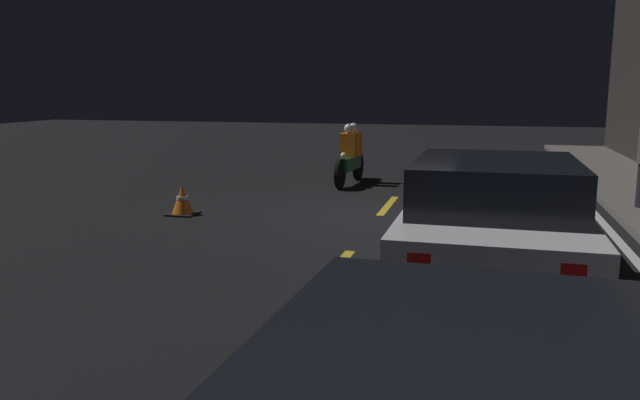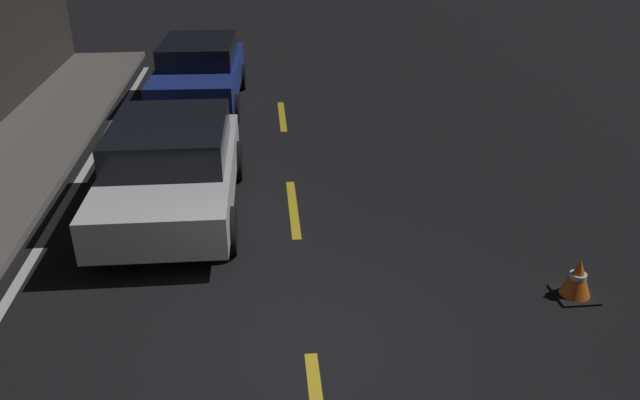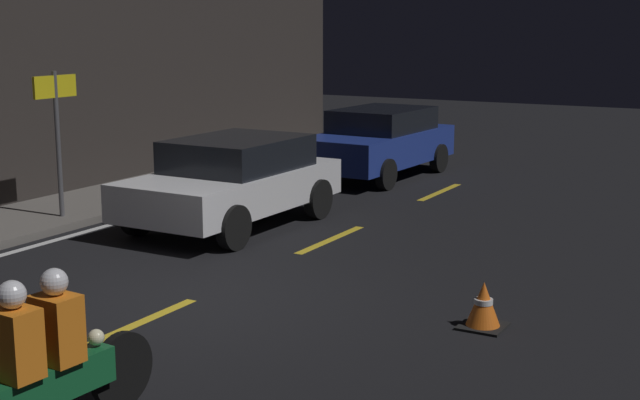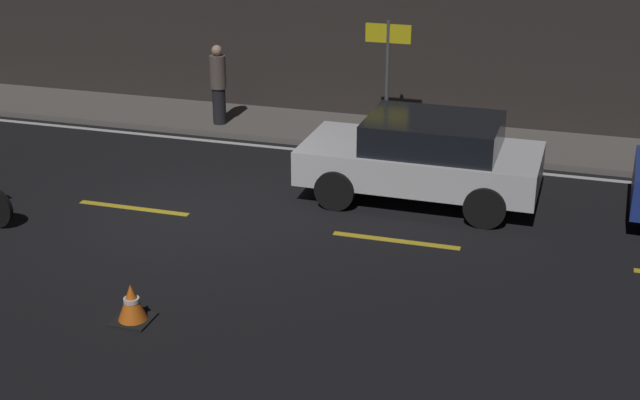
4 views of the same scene
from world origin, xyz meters
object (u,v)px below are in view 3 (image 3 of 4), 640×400
(traffic_cone_near, at_px, (483,305))
(shop_sign, at_px, (56,115))
(motorcycle, at_px, (42,365))
(sedan_blue, at_px, (379,141))
(sedan_white, at_px, (233,179))

(traffic_cone_near, bearing_deg, shop_sign, 79.01)
(shop_sign, bearing_deg, motorcycle, -135.63)
(motorcycle, bearing_deg, traffic_cone_near, -22.02)
(sedan_blue, xyz_separation_m, shop_sign, (-6.75, 2.60, 1.03))
(motorcycle, xyz_separation_m, traffic_cone_near, (4.34, -2.11, -0.41))
(shop_sign, bearing_deg, sedan_blue, -21.12)
(motorcycle, xyz_separation_m, shop_sign, (5.86, 5.73, 1.15))
(sedan_white, bearing_deg, shop_sign, -63.70)
(sedan_blue, xyz_separation_m, traffic_cone_near, (-8.27, -5.24, -0.53))
(sedan_white, height_order, motorcycle, sedan_white)
(sedan_blue, relative_size, motorcycle, 1.89)
(traffic_cone_near, bearing_deg, sedan_white, 62.10)
(sedan_blue, bearing_deg, sedan_white, 2.32)
(sedan_white, distance_m, sedan_blue, 5.49)
(sedan_white, bearing_deg, motorcycle, 24.38)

